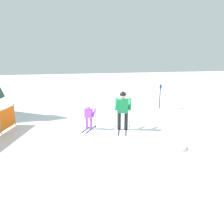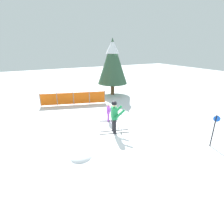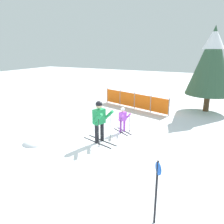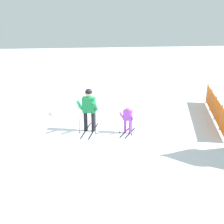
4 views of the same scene
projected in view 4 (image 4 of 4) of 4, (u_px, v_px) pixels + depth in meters
ground_plane at (94, 129)px, 11.63m from camera, size 60.00×60.00×0.00m
skier_adult at (89, 106)px, 11.12m from camera, size 1.72×0.92×1.78m
skier_child at (128, 117)px, 11.06m from camera, size 1.10×0.80×1.20m
safety_fence at (215, 108)px, 12.57m from camera, size 4.88×1.51×1.09m
snow_mound at (57, 113)px, 13.52m from camera, size 0.91×0.77×0.36m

